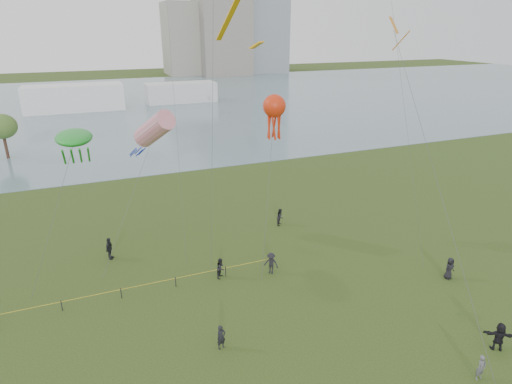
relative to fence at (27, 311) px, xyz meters
name	(u,v)px	position (x,y,z in m)	size (l,w,h in m)	color
lake	(126,104)	(15.60, 87.19, -0.53)	(400.00, 120.00, 0.08)	slate
building_mid	(222,26)	(61.60, 149.19, 18.45)	(20.00, 20.00, 38.00)	slate
building_low	(185,39)	(47.60, 155.19, 13.45)	(16.00, 18.00, 28.00)	gray
pavilion_left	(74,98)	(3.60, 82.19, 2.45)	(22.00, 8.00, 6.00)	white
pavilion_right	(181,92)	(29.60, 85.19, 1.95)	(18.00, 7.00, 5.00)	silver
fence	(27,311)	(0.00, 0.00, 0.00)	(24.07, 0.07, 1.05)	black
kite_flyer	(481,368)	(24.09, -15.47, 0.24)	(0.58, 0.38, 1.58)	#525359
spectator_a	(221,268)	(13.74, 0.02, 0.28)	(0.81, 0.63, 1.66)	black
spectator_b	(271,263)	(17.65, -0.92, 0.36)	(1.18, 0.68, 1.82)	black
spectator_c	(109,249)	(5.81, 6.31, 0.42)	(1.15, 0.48, 1.96)	black
spectator_d	(449,268)	(30.35, -6.81, 0.34)	(0.88, 0.57, 1.80)	black
spectator_e	(499,337)	(27.04, -14.10, 0.39)	(1.75, 0.56, 1.89)	black
spectator_f	(221,337)	(11.34, -7.69, 0.26)	(0.59, 0.39, 1.63)	black
spectator_g	(280,217)	(22.16, 7.05, 0.31)	(0.84, 0.65, 1.72)	black
kite_windsock	(154,129)	(10.93, 9.76, 9.58)	(7.89, 9.11, 12.08)	#3F3F42
kite_creature	(74,138)	(4.43, 5.43, 10.40)	(5.79, 5.30, 11.44)	#3F3F42
kite_octopus	(274,107)	(20.73, 5.73, 11.53)	(5.18, 8.30, 13.20)	#3F3F42
kite_delta	(401,47)	(25.84, -3.54, 16.72)	(3.89, 16.72, 19.25)	#3F3F42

